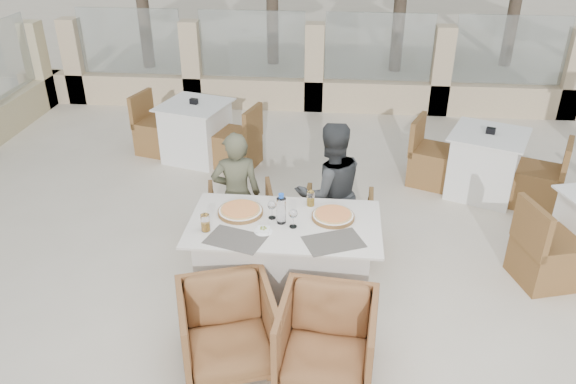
# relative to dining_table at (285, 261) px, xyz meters

# --- Properties ---
(ground) EXTENTS (80.00, 80.00, 0.00)m
(ground) POSITION_rel_dining_table_xyz_m (-0.01, 0.11, -0.39)
(ground) COLOR beige
(ground) RESTS_ON ground
(sand_patch) EXTENTS (30.00, 16.00, 0.01)m
(sand_patch) POSITION_rel_dining_table_xyz_m (-0.01, 14.11, -0.38)
(sand_patch) COLOR beige
(sand_patch) RESTS_ON ground
(perimeter_wall_far) EXTENTS (10.00, 0.34, 1.60)m
(perimeter_wall_far) POSITION_rel_dining_table_xyz_m (-0.01, 4.91, 0.42)
(perimeter_wall_far) COLOR beige
(perimeter_wall_far) RESTS_ON ground
(dining_table) EXTENTS (1.60, 0.90, 0.77)m
(dining_table) POSITION_rel_dining_table_xyz_m (0.00, 0.00, 0.00)
(dining_table) COLOR silver
(dining_table) RESTS_ON ground
(placemat_near_left) EXTENTS (0.52, 0.42, 0.00)m
(placemat_near_left) POSITION_rel_dining_table_xyz_m (-0.36, -0.29, 0.39)
(placemat_near_left) COLOR #555049
(placemat_near_left) RESTS_ON dining_table
(placemat_near_right) EXTENTS (0.53, 0.45, 0.00)m
(placemat_near_right) POSITION_rel_dining_table_xyz_m (0.41, -0.25, 0.39)
(placemat_near_right) COLOR #534E47
(placemat_near_right) RESTS_ON dining_table
(pizza_left) EXTENTS (0.40, 0.40, 0.05)m
(pizza_left) POSITION_rel_dining_table_xyz_m (-0.39, 0.12, 0.41)
(pizza_left) COLOR #EE5620
(pizza_left) RESTS_ON dining_table
(pizza_right) EXTENTS (0.41, 0.41, 0.05)m
(pizza_right) POSITION_rel_dining_table_xyz_m (0.40, 0.11, 0.41)
(pizza_right) COLOR #E74C1F
(pizza_right) RESTS_ON dining_table
(water_bottle) EXTENTS (0.10, 0.10, 0.27)m
(water_bottle) POSITION_rel_dining_table_xyz_m (-0.03, 0.00, 0.52)
(water_bottle) COLOR #ACC9E2
(water_bottle) RESTS_ON dining_table
(wine_glass_centre) EXTENTS (0.10, 0.10, 0.18)m
(wine_glass_centre) POSITION_rel_dining_table_xyz_m (-0.11, 0.07, 0.48)
(wine_glass_centre) COLOR silver
(wine_glass_centre) RESTS_ON dining_table
(wine_glass_near) EXTENTS (0.08, 0.08, 0.18)m
(wine_glass_near) POSITION_rel_dining_table_xyz_m (0.08, -0.06, 0.48)
(wine_glass_near) COLOR silver
(wine_glass_near) RESTS_ON dining_table
(beer_glass_left) EXTENTS (0.09, 0.09, 0.15)m
(beer_glass_left) POSITION_rel_dining_table_xyz_m (-0.63, -0.18, 0.46)
(beer_glass_left) COLOR orange
(beer_glass_left) RESTS_ON dining_table
(beer_glass_right) EXTENTS (0.09, 0.09, 0.14)m
(beer_glass_right) POSITION_rel_dining_table_xyz_m (0.20, 0.32, 0.45)
(beer_glass_right) COLOR gold
(beer_glass_right) RESTS_ON dining_table
(olive_dish) EXTENTS (0.14, 0.14, 0.04)m
(olive_dish) POSITION_rel_dining_table_xyz_m (-0.16, -0.16, 0.41)
(olive_dish) COLOR white
(olive_dish) RESTS_ON dining_table
(armchair_far_left) EXTENTS (0.76, 0.78, 0.60)m
(armchair_far_left) POSITION_rel_dining_table_xyz_m (-0.53, 0.86, -0.09)
(armchair_far_left) COLOR brown
(armchair_far_left) RESTS_ON ground
(armchair_far_right) EXTENTS (0.70, 0.71, 0.62)m
(armchair_far_right) POSITION_rel_dining_table_xyz_m (0.44, 0.74, -0.07)
(armchair_far_right) COLOR brown
(armchair_far_right) RESTS_ON ground
(armchair_near_left) EXTENTS (0.88, 0.90, 0.65)m
(armchair_near_left) POSITION_rel_dining_table_xyz_m (-0.35, -0.82, -0.06)
(armchair_near_left) COLOR brown
(armchair_near_left) RESTS_ON ground
(armchair_near_right) EXTENTS (0.76, 0.78, 0.65)m
(armchair_near_right) POSITION_rel_dining_table_xyz_m (0.39, -0.87, -0.06)
(armchair_near_right) COLOR brown
(armchair_near_right) RESTS_ON ground
(diner_left) EXTENTS (0.52, 0.40, 1.29)m
(diner_left) POSITION_rel_dining_table_xyz_m (-0.53, 0.66, 0.26)
(diner_left) COLOR #50513B
(diner_left) RESTS_ON ground
(diner_right) EXTENTS (0.82, 0.74, 1.40)m
(diner_right) POSITION_rel_dining_table_xyz_m (0.36, 0.70, 0.31)
(diner_right) COLOR #333537
(diner_right) RESTS_ON ground
(bg_table_a) EXTENTS (1.80, 1.23, 0.77)m
(bg_table_a) POSITION_rel_dining_table_xyz_m (-1.47, 2.82, 0.00)
(bg_table_a) COLOR white
(bg_table_a) RESTS_ON ground
(bg_table_b) EXTENTS (1.83, 1.38, 0.77)m
(bg_table_b) POSITION_rel_dining_table_xyz_m (2.14, 2.16, 0.00)
(bg_table_b) COLOR white
(bg_table_b) RESTS_ON ground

